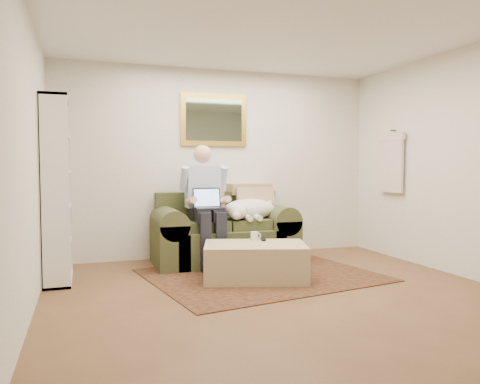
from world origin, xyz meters
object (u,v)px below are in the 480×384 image
laptop (208,203)px  coffee_mug (254,236)px  sofa (224,238)px  ottoman (255,262)px  bookshelf (57,190)px  seated_man (207,206)px  sleeping_dog (249,209)px

laptop → coffee_mug: (0.40, -0.57, -0.35)m
sofa → coffee_mug: size_ratio=18.18×
sofa → ottoman: 1.04m
laptop → ottoman: size_ratio=0.32×
bookshelf → coffee_mug: bearing=-10.7°
coffee_mug → bookshelf: size_ratio=0.05×
seated_man → bookshelf: bearing=-172.1°
sofa → sleeping_dog: sofa is taller
laptop → coffee_mug: laptop is taller
seated_man → laptop: size_ratio=4.33×
seated_man → bookshelf: 1.77m
ottoman → bookshelf: bookshelf is taller
seated_man → laptop: 0.08m
laptop → sofa: bearing=41.0°
ottoman → coffee_mug: 0.35m
sofa → ottoman: size_ratio=1.64×
seated_man → coffee_mug: (0.40, -0.65, -0.31)m
laptop → bookshelf: bookshelf is taller
coffee_mug → bookshelf: bearing=169.3°
sleeping_dog → ottoman: sleeping_dog is taller
seated_man → coffee_mug: size_ratio=15.29×
sofa → bookshelf: bookshelf is taller
sofa → seated_man: 0.55m
sofa → laptop: size_ratio=5.15×
seated_man → sofa: bearing=31.5°
laptop → ottoman: (0.33, -0.80, -0.60)m
bookshelf → ottoman: bearing=-17.0°
sleeping_dog → laptop: bearing=-166.4°
sleeping_dog → coffee_mug: size_ratio=7.49×
sofa → coffee_mug: sofa is taller
laptop → coffee_mug: 0.78m
coffee_mug → ottoman: bearing=-108.2°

